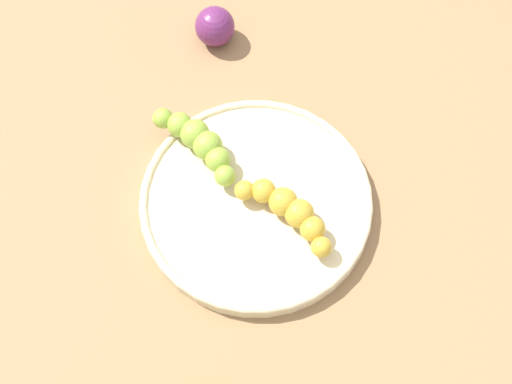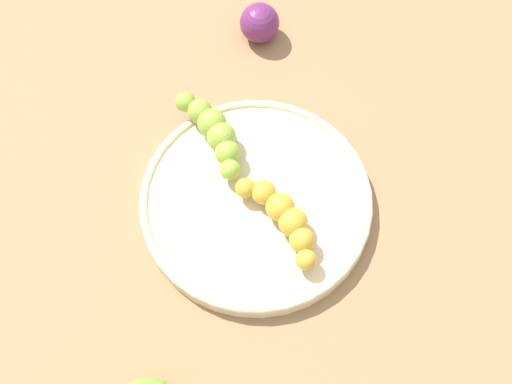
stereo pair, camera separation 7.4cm
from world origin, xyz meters
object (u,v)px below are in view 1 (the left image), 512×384
Objects in this scene: fruit_bowl at (256,201)px; plum_purple at (215,26)px; banana_spotted at (289,211)px; banana_green at (199,142)px.

plum_purple reaches higher than fruit_bowl.
banana_spotted is (0.03, -0.03, 0.02)m from fruit_bowl.
banana_spotted is 0.14m from banana_green.
banana_spotted is 2.17× the size of plum_purple.
banana_spotted is 0.28m from plum_purple.
banana_green reaches higher than fruit_bowl.
fruit_bowl is at bearing -89.29° from banana_green.
plum_purple is at bearing 41.08° from banana_green.
fruit_bowl is 2.26× the size of banana_green.
fruit_bowl is 0.25m from plum_purple.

